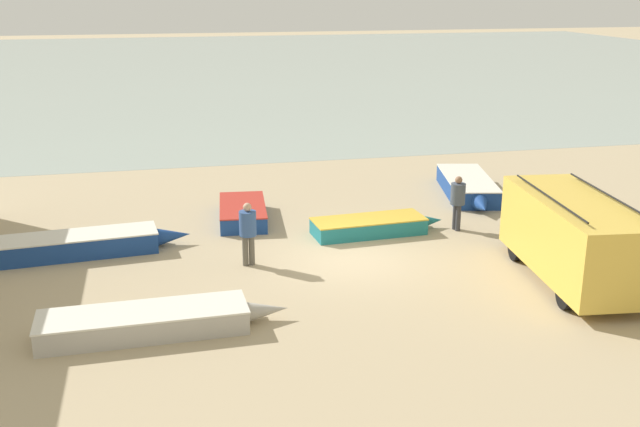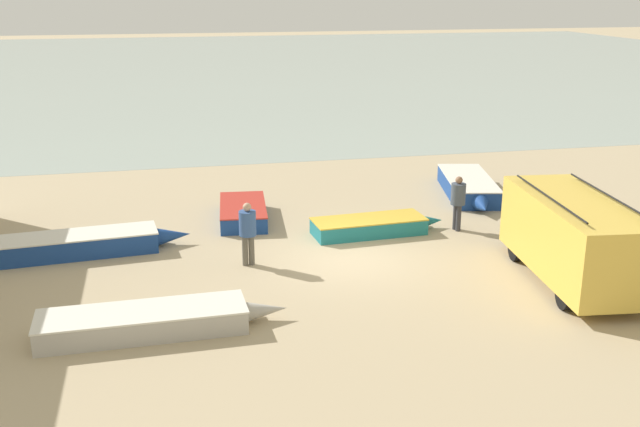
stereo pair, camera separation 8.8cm
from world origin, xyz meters
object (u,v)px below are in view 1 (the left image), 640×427
fishing_rowboat_0 (82,244)px  fishing_rowboat_4 (468,187)px  parked_van (574,236)px  fishing_rowboat_1 (243,211)px  fishing_rowboat_2 (152,321)px  fisherman_0 (458,198)px  fisherman_1 (248,228)px  fishing_rowboat_3 (373,226)px

fishing_rowboat_0 → fishing_rowboat_4: size_ratio=1.08×
parked_van → fishing_rowboat_1: 10.51m
fishing_rowboat_2 → fisherman_0: fisherman_0 is taller
fishing_rowboat_4 → fishing_rowboat_2: bearing=-39.5°
fishing_rowboat_1 → fisherman_0: bearing=-106.4°
fishing_rowboat_4 → fisherman_1: bearing=-46.7°
parked_van → fisherman_0: parked_van is taller
parked_van → fisherman_1: 8.54m
fishing_rowboat_2 → fishing_rowboat_4: fishing_rowboat_4 is taller
fishing_rowboat_0 → fishing_rowboat_3: bearing=-5.9°
fishing_rowboat_4 → fisherman_0: 4.18m
fishing_rowboat_2 → fishing_rowboat_0: bearing=107.3°
parked_van → fishing_rowboat_4: (0.70, 8.17, -0.89)m
fishing_rowboat_2 → fishing_rowboat_4: 14.41m
fishing_rowboat_3 → fisherman_1: 4.55m
fishing_rowboat_2 → fisherman_1: 4.58m
fishing_rowboat_0 → fishing_rowboat_3: fishing_rowboat_0 is taller
fishing_rowboat_1 → fishing_rowboat_2: bearing=164.7°
fishing_rowboat_0 → fisherman_1: (4.52, -1.89, 0.76)m
fishing_rowboat_0 → fishing_rowboat_4: bearing=8.5°
fishing_rowboat_1 → fishing_rowboat_4: (8.36, 1.05, 0.05)m
parked_van → fisherman_1: bearing=76.1°
fisherman_0 → fishing_rowboat_3: bearing=164.2°
fisherman_0 → fisherman_1: fisherman_1 is taller
fishing_rowboat_1 → fishing_rowboat_4: 8.43m
parked_van → fishing_rowboat_3: parked_van is taller
fishing_rowboat_4 → fisherman_0: fisherman_0 is taller
parked_van → fishing_rowboat_3: 6.27m
fishing_rowboat_1 → fishing_rowboat_3: 4.41m
fishing_rowboat_4 → fishing_rowboat_3: bearing=-41.4°
fishing_rowboat_0 → fishing_rowboat_2: size_ratio=1.02×
fishing_rowboat_1 → fishing_rowboat_2: size_ratio=0.70×
fishing_rowboat_0 → fishing_rowboat_2: (1.90, -5.56, -0.03)m
parked_van → fishing_rowboat_4: bearing=1.4°
fishing_rowboat_0 → fisherman_0: bearing=-7.0°
fishing_rowboat_0 → fishing_rowboat_3: (8.61, -0.04, -0.05)m
fishing_rowboat_3 → fishing_rowboat_4: fishing_rowboat_4 is taller
fishing_rowboat_0 → fishing_rowboat_2: bearing=-76.8°
fisherman_1 → parked_van: bearing=-115.0°
fishing_rowboat_1 → fisherman_1: bearing=-179.3°
fishing_rowboat_4 → fishing_rowboat_0: bearing=-63.5°
fishing_rowboat_0 → fishing_rowboat_4: (13.23, 3.34, 0.02)m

